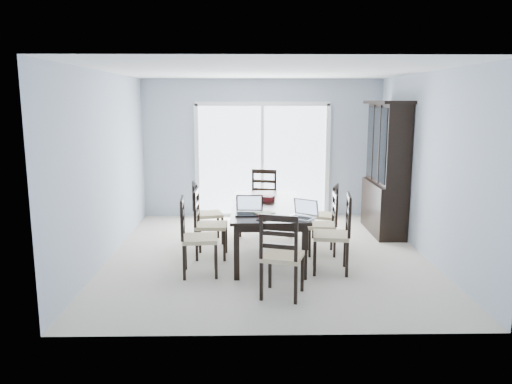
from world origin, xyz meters
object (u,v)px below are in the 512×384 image
(chair_left_mid, at_px, (205,216))
(chair_end_far, at_px, (263,193))
(laptop_silver, at_px, (301,214))
(hot_tub, at_px, (225,180))
(chair_right_near, at_px, (339,225))
(chair_right_mid, at_px, (328,217))
(cell_phone, at_px, (261,220))
(game_box, at_px, (263,198))
(laptop_dark, at_px, (249,211))
(china_hutch, at_px, (386,169))
(chair_end_near, at_px, (281,247))
(chair_left_near, at_px, (192,228))
(dining_table, at_px, (267,210))
(chair_left_far, at_px, (202,206))
(chair_right_far, at_px, (329,208))

(chair_left_mid, bearing_deg, chair_end_far, 153.01)
(laptop_silver, bearing_deg, hot_tub, 139.42)
(chair_right_near, height_order, chair_right_mid, chair_right_near)
(cell_phone, xyz_separation_m, game_box, (0.06, 1.20, 0.03))
(hot_tub, bearing_deg, laptop_dark, -83.25)
(china_hutch, bearing_deg, laptop_silver, -127.70)
(chair_end_near, bearing_deg, chair_left_near, 159.62)
(chair_end_near, xyz_separation_m, hot_tub, (-0.85, 5.18, -0.08))
(chair_end_near, xyz_separation_m, laptop_silver, (0.30, 0.74, 0.20))
(chair_end_near, height_order, laptop_dark, chair_end_near)
(chair_left_mid, height_order, hot_tub, chair_left_mid)
(china_hutch, relative_size, game_box, 7.16)
(chair_end_near, distance_m, laptop_silver, 0.82)
(dining_table, distance_m, chair_right_mid, 0.88)
(chair_left_far, bearing_deg, laptop_silver, 28.23)
(china_hutch, bearing_deg, game_box, -154.14)
(chair_left_near, relative_size, chair_left_far, 1.06)
(chair_left_near, bearing_deg, chair_left_far, 175.30)
(china_hutch, distance_m, chair_end_near, 3.49)
(chair_right_mid, bearing_deg, game_box, 80.76)
(chair_left_near, xyz_separation_m, chair_right_far, (1.97, 1.41, -0.05))
(cell_phone, relative_size, hot_tub, 0.05)
(chair_end_near, xyz_separation_m, laptop_dark, (-0.35, 0.96, 0.20))
(dining_table, relative_size, chair_end_near, 1.91)
(chair_left_far, height_order, cell_phone, chair_left_far)
(chair_right_near, height_order, laptop_silver, chair_right_near)
(chair_left_far, relative_size, laptop_dark, 3.06)
(china_hutch, xyz_separation_m, chair_left_far, (-3.02, -0.59, -0.49))
(china_hutch, bearing_deg, chair_right_far, -148.67)
(chair_right_mid, height_order, chair_right_far, chair_right_far)
(chair_end_near, height_order, cell_phone, chair_end_near)
(cell_phone, xyz_separation_m, hot_tub, (-0.65, 4.53, -0.23))
(dining_table, xyz_separation_m, laptop_dark, (-0.26, -0.66, 0.14))
(chair_right_near, bearing_deg, china_hutch, -22.57)
(china_hutch, xyz_separation_m, chair_right_mid, (-1.15, -1.19, -0.52))
(chair_left_mid, bearing_deg, chair_right_far, 111.44)
(chair_left_mid, xyz_separation_m, laptop_dark, (0.63, -0.59, 0.21))
(chair_left_far, distance_m, chair_right_mid, 1.96)
(dining_table, distance_m, game_box, 0.27)
(chair_right_mid, relative_size, chair_end_far, 0.88)
(chair_right_near, bearing_deg, hot_tub, 28.41)
(chair_right_mid, distance_m, laptop_dark, 1.37)
(chair_right_near, height_order, cell_phone, chair_right_near)
(chair_left_mid, bearing_deg, chair_left_near, -6.38)
(dining_table, bearing_deg, hot_tub, 102.08)
(chair_end_far, bearing_deg, chair_left_far, 56.90)
(chair_right_near, distance_m, chair_end_near, 1.21)
(chair_right_near, xyz_separation_m, hot_tub, (-1.66, 4.29, -0.10))
(cell_phone, distance_m, hot_tub, 4.58)
(chair_left_far, bearing_deg, dining_table, 42.78)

